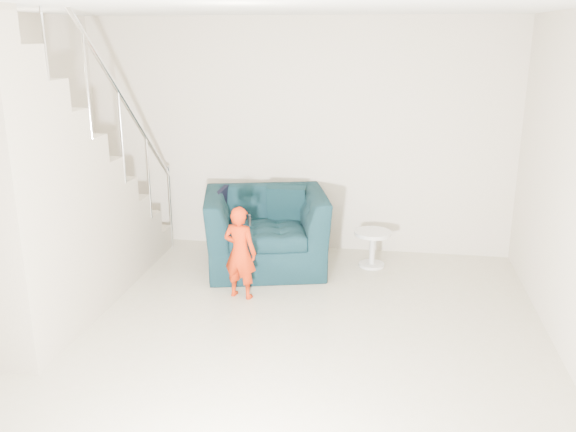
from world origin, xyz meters
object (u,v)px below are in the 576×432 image
object	(u,v)px
armchair	(266,230)
toddler	(240,252)
side_table	(372,243)
staircase	(39,215)

from	to	relation	value
armchair	toddler	world-z (taller)	toddler
side_table	staircase	bearing A→B (deg)	-150.36
side_table	toddler	bearing A→B (deg)	-140.21
toddler	staircase	size ratio (longest dim) A/B	0.26
toddler	staircase	bearing A→B (deg)	34.46
toddler	side_table	world-z (taller)	toddler
side_table	staircase	xyz separation A→B (m)	(-2.93, -1.67, 0.67)
armchair	staircase	xyz separation A→B (m)	(-1.77, -1.47, 0.52)
armchair	staircase	world-z (taller)	staircase
toddler	side_table	distance (m)	1.64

